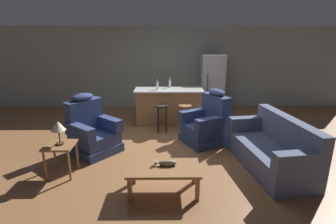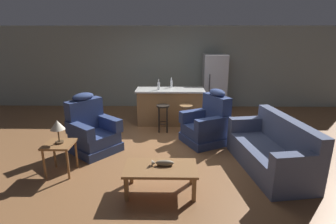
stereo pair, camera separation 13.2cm
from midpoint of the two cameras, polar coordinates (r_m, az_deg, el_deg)
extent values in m
plane|color=brown|center=(5.94, 1.00, -6.68)|extent=(12.00, 12.00, 0.00)
cube|color=#939E93|center=(8.64, 1.02, 9.66)|extent=(12.00, 0.05, 2.60)
cube|color=olive|center=(4.05, -0.64, -12.12)|extent=(1.10, 0.60, 0.04)
cube|color=olive|center=(4.00, -8.06, -16.25)|extent=(0.06, 0.06, 0.38)
cube|color=olive|center=(3.97, 6.66, -16.42)|extent=(0.06, 0.06, 0.38)
cube|color=olive|center=(4.40, -7.10, -12.88)|extent=(0.06, 0.06, 0.38)
cube|color=olive|center=(4.38, 6.04, -13.00)|extent=(0.06, 0.06, 0.38)
cube|color=#4C3823|center=(4.08, 0.25, -11.51)|extent=(0.22, 0.07, 0.01)
ellipsoid|color=gray|center=(4.06, 0.25, -11.03)|extent=(0.28, 0.09, 0.09)
cone|color=gray|center=(4.06, -2.20, -11.00)|extent=(0.06, 0.10, 0.10)
cube|color=#4C5675|center=(5.17, 21.44, -10.39)|extent=(1.11, 2.00, 0.20)
cube|color=#4C5675|center=(5.09, 21.69, -8.27)|extent=(1.11, 2.00, 0.22)
cube|color=#4C5675|center=(5.11, 25.28, -4.10)|extent=(0.47, 1.91, 0.52)
cube|color=#4C5675|center=(4.34, 27.43, -9.73)|extent=(0.86, 0.32, 0.28)
cube|color=#4C5675|center=(5.69, 17.92, -2.52)|extent=(0.86, 0.32, 0.28)
cube|color=navy|center=(5.68, -14.85, -7.39)|extent=(1.18, 1.18, 0.18)
cube|color=navy|center=(5.60, -15.01, -5.42)|extent=(1.10, 1.09, 0.24)
cube|color=navy|center=(5.70, -17.04, -0.51)|extent=(0.67, 0.73, 0.64)
ellipsoid|color=navy|center=(5.60, -17.37, 3.20)|extent=(0.50, 0.52, 0.16)
cube|color=navy|center=(5.68, -12.34, -2.25)|extent=(0.73, 0.65, 0.26)
cube|color=navy|center=(5.34, -18.01, -3.92)|extent=(0.73, 0.65, 0.26)
cube|color=navy|center=(5.97, 8.43, -5.79)|extent=(1.13, 1.13, 0.18)
cube|color=navy|center=(5.89, 8.51, -3.90)|extent=(1.05, 1.03, 0.24)
cube|color=navy|center=(5.93, 11.10, 0.56)|extent=(0.55, 0.78, 0.64)
ellipsoid|color=navy|center=(5.83, 11.31, 4.15)|extent=(0.44, 0.53, 0.16)
cube|color=navy|center=(5.55, 10.35, -2.57)|extent=(0.79, 0.52, 0.26)
cube|color=navy|center=(6.06, 6.72, -0.74)|extent=(0.79, 0.52, 0.26)
cube|color=olive|center=(4.85, -21.92, -6.53)|extent=(0.48, 0.48, 0.04)
cylinder|color=olive|center=(4.88, -24.65, -10.35)|extent=(0.04, 0.04, 0.52)
cylinder|color=olive|center=(4.72, -20.19, -10.72)|extent=(0.04, 0.04, 0.52)
cylinder|color=olive|center=(5.20, -22.81, -8.42)|extent=(0.04, 0.04, 0.52)
cylinder|color=olive|center=(5.06, -18.61, -8.68)|extent=(0.04, 0.04, 0.52)
cylinder|color=#4C3823|center=(4.84, -21.82, -6.15)|extent=(0.14, 0.14, 0.03)
cylinder|color=#4C3823|center=(4.79, -21.98, -4.77)|extent=(0.02, 0.02, 0.22)
cone|color=beige|center=(4.73, -22.23, -2.62)|extent=(0.24, 0.24, 0.16)
cube|color=olive|center=(7.06, 1.00, 1.07)|extent=(1.71, 0.63, 0.91)
cube|color=silver|center=(6.95, 1.02, 4.85)|extent=(1.80, 0.70, 0.04)
cylinder|color=black|center=(6.40, -0.51, 1.33)|extent=(0.32, 0.32, 0.04)
torus|color=black|center=(6.53, -0.50, -2.39)|extent=(0.23, 0.23, 0.02)
cylinder|color=black|center=(6.41, -1.42, -1.83)|extent=(0.04, 0.04, 0.64)
cylinder|color=black|center=(6.40, 0.37, -1.84)|extent=(0.04, 0.04, 0.64)
cylinder|color=black|center=(6.60, -1.35, -1.28)|extent=(0.04, 0.04, 0.64)
cylinder|color=black|center=(6.59, 0.39, -1.29)|extent=(0.04, 0.04, 0.64)
cylinder|color=olive|center=(6.41, 4.53, 1.31)|extent=(0.32, 0.32, 0.04)
torus|color=olive|center=(6.54, 4.45, -2.41)|extent=(0.23, 0.23, 0.02)
cylinder|color=olive|center=(6.41, 3.63, -1.85)|extent=(0.04, 0.04, 0.64)
cylinder|color=olive|center=(6.42, 5.41, -1.86)|extent=(0.04, 0.04, 0.64)
cylinder|color=olive|center=(6.60, 3.55, -1.30)|extent=(0.04, 0.04, 0.64)
cylinder|color=olive|center=(6.61, 5.28, -1.31)|extent=(0.04, 0.04, 0.64)
cube|color=#B7B7BC|center=(8.25, 10.46, 6.10)|extent=(0.70, 0.66, 1.76)
cylinder|color=#333338|center=(7.86, 9.51, 6.29)|extent=(0.02, 0.02, 0.50)
cylinder|color=silver|center=(6.86, -1.51, 5.68)|extent=(0.06, 0.06, 0.19)
cylinder|color=silver|center=(6.84, -1.52, 6.81)|extent=(0.02, 0.02, 0.08)
cylinder|color=silver|center=(7.16, 1.27, 6.12)|extent=(0.06, 0.06, 0.19)
cylinder|color=silver|center=(7.13, 1.27, 7.18)|extent=(0.02, 0.02, 0.08)
camera|label=1|loc=(0.07, -89.33, 0.20)|focal=28.00mm
camera|label=2|loc=(0.07, 90.67, -0.20)|focal=28.00mm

